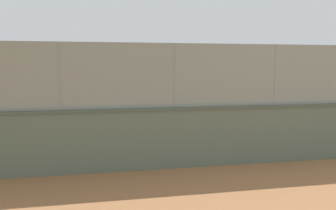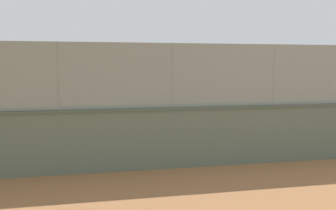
# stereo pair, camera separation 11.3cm
# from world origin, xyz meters

# --- Properties ---
(ground_plane) EXTENTS (260.00, 260.00, 0.00)m
(ground_plane) POSITION_xyz_m (0.00, 0.00, 0.00)
(ground_plane) COLOR #A36B42
(perimeter_wall) EXTENTS (32.16, 1.44, 1.76)m
(perimeter_wall) POSITION_xyz_m (2.09, 13.89, 0.89)
(perimeter_wall) COLOR slate
(perimeter_wall) RESTS_ON ground_plane
(fence_panel_on_wall) EXTENTS (31.58, 1.13, 1.83)m
(fence_panel_on_wall) POSITION_xyz_m (2.09, 13.89, 2.68)
(fence_panel_on_wall) COLOR gray
(fence_panel_on_wall) RESTS_ON perimeter_wall
(player_at_service_line) EXTENTS (0.86, 0.97, 1.56)m
(player_at_service_line) POSITION_xyz_m (-3.78, 1.08, 0.92)
(player_at_service_line) COLOR black
(player_at_service_line) RESTS_ON ground_plane
(player_near_wall_returning) EXTENTS (0.73, 1.17, 1.61)m
(player_near_wall_returning) POSITION_xyz_m (2.99, 0.79, 0.95)
(player_near_wall_returning) COLOR #591919
(player_near_wall_returning) RESTS_ON ground_plane
(sports_ball) EXTENTS (0.22, 0.22, 0.22)m
(sports_ball) POSITION_xyz_m (-3.09, 2.68, 0.11)
(sports_ball) COLOR orange
(sports_ball) RESTS_ON ground_plane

